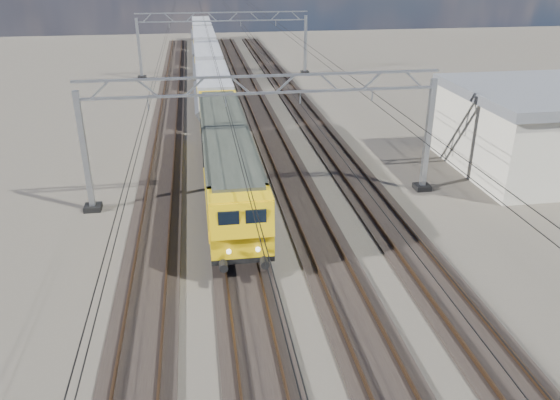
{
  "coord_description": "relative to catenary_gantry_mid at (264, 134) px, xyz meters",
  "views": [
    {
      "loc": [
        -3.52,
        -24.42,
        12.73
      ],
      "look_at": [
        0.03,
        -1.56,
        2.4
      ],
      "focal_mm": 35.0,
      "sensor_mm": 36.0,
      "label": 1
    }
  ],
  "objects": [
    {
      "name": "ground",
      "position": [
        -0.0,
        -4.0,
        -3.91
      ],
      "size": [
        160.0,
        160.0,
        0.0
      ],
      "primitive_type": "plane",
      "color": "#2C2721",
      "rests_on": "ground"
    },
    {
      "name": "track_outer_west",
      "position": [
        -6.0,
        -4.0,
        -3.83
      ],
      "size": [
        2.6,
        140.0,
        0.3
      ],
      "color": "black",
      "rests_on": "ground"
    },
    {
      "name": "track_loco",
      "position": [
        -2.0,
        -4.0,
        -3.83
      ],
      "size": [
        2.6,
        140.0,
        0.3
      ],
      "color": "black",
      "rests_on": "ground"
    },
    {
      "name": "track_inner_east",
      "position": [
        2.0,
        -4.0,
        -3.83
      ],
      "size": [
        2.6,
        140.0,
        0.3
      ],
      "color": "black",
      "rests_on": "ground"
    },
    {
      "name": "track_outer_east",
      "position": [
        6.0,
        -4.0,
        -3.83
      ],
      "size": [
        2.6,
        140.0,
        0.3
      ],
      "color": "black",
      "rests_on": "ground"
    },
    {
      "name": "catenary_gantry_mid",
      "position": [
        0.0,
        0.0,
        0.0
      ],
      "size": [
        19.9,
        0.9,
        7.11
      ],
      "color": "gray",
      "rests_on": "ground"
    },
    {
      "name": "catenary_gantry_far",
      "position": [
        0.0,
        36.0,
        0.0
      ],
      "size": [
        19.9,
        0.9,
        7.11
      ],
      "color": "gray",
      "rests_on": "ground"
    },
    {
      "name": "overhead_wires",
      "position": [
        -0.0,
        4.0,
        1.84
      ],
      "size": [
        12.03,
        140.0,
        0.53
      ],
      "color": "black",
      "rests_on": "ground"
    },
    {
      "name": "locomotive",
      "position": [
        -2.0,
        1.3,
        -1.58
      ],
      "size": [
        2.76,
        21.1,
        3.62
      ],
      "color": "black",
      "rests_on": "ground"
    },
    {
      "name": "hopper_wagon_lead",
      "position": [
        -2.0,
        19.0,
        -1.67
      ],
      "size": [
        3.38,
        13.0,
        3.25
      ],
      "color": "black",
      "rests_on": "ground"
    },
    {
      "name": "hopper_wagon_mid",
      "position": [
        -2.0,
        33.2,
        -1.67
      ],
      "size": [
        3.38,
        13.0,
        3.25
      ],
      "color": "black",
      "rests_on": "ground"
    },
    {
      "name": "hopper_wagon_third",
      "position": [
        -2.0,
        47.4,
        -1.67
      ],
      "size": [
        3.38,
        13.0,
        3.25
      ],
      "color": "black",
      "rests_on": "ground"
    },
    {
      "name": "hopper_wagon_fourth",
      "position": [
        -2.0,
        61.6,
        -1.67
      ],
      "size": [
        3.38,
        13.0,
        3.25
      ],
      "color": "black",
      "rests_on": "ground"
    }
  ]
}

